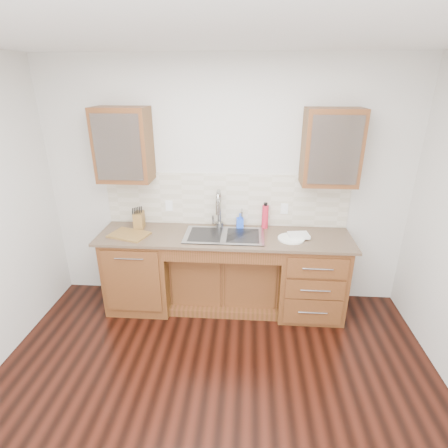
# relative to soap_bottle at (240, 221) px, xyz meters

# --- Properties ---
(ground) EXTENTS (4.00, 3.50, 0.10)m
(ground) POSITION_rel_soap_bottle_xyz_m (-0.16, -1.64, -1.05)
(ground) COLOR black
(ceiling) EXTENTS (4.00, 3.50, 0.10)m
(ceiling) POSITION_rel_soap_bottle_xyz_m (-0.16, -1.64, 1.75)
(ceiling) COLOR white
(ceiling) RESTS_ON wall_back
(wall_back) EXTENTS (4.00, 0.10, 2.70)m
(wall_back) POSITION_rel_soap_bottle_xyz_m (-0.16, 0.16, 0.35)
(wall_back) COLOR silver
(wall_back) RESTS_ON ground
(base_cabinet_left) EXTENTS (0.70, 0.62, 0.88)m
(base_cabinet_left) POSITION_rel_soap_bottle_xyz_m (-1.11, -0.20, -0.56)
(base_cabinet_left) COLOR #593014
(base_cabinet_left) RESTS_ON ground
(base_cabinet_center) EXTENTS (1.20, 0.44, 0.70)m
(base_cabinet_center) POSITION_rel_soap_bottle_xyz_m (-0.16, -0.11, -0.65)
(base_cabinet_center) COLOR #593014
(base_cabinet_center) RESTS_ON ground
(base_cabinet_right) EXTENTS (0.70, 0.62, 0.88)m
(base_cabinet_right) POSITION_rel_soap_bottle_xyz_m (0.79, -0.20, -0.56)
(base_cabinet_right) COLOR #593014
(base_cabinet_right) RESTS_ON ground
(countertop) EXTENTS (2.70, 0.65, 0.03)m
(countertop) POSITION_rel_soap_bottle_xyz_m (-0.16, -0.21, -0.10)
(countertop) COLOR #84705B
(countertop) RESTS_ON base_cabinet_left
(backsplash) EXTENTS (2.70, 0.02, 0.59)m
(backsplash) POSITION_rel_soap_bottle_xyz_m (-0.16, 0.10, 0.21)
(backsplash) COLOR beige
(backsplash) RESTS_ON wall_back
(sink) EXTENTS (0.84, 0.46, 0.19)m
(sink) POSITION_rel_soap_bottle_xyz_m (-0.16, -0.23, -0.17)
(sink) COLOR #9E9EA5
(sink) RESTS_ON countertop
(faucet) EXTENTS (0.04, 0.04, 0.40)m
(faucet) POSITION_rel_soap_bottle_xyz_m (-0.23, 0.00, 0.11)
(faucet) COLOR #999993
(faucet) RESTS_ON countertop
(filter_tap) EXTENTS (0.02, 0.02, 0.24)m
(filter_tap) POSITION_rel_soap_bottle_xyz_m (0.02, 0.01, 0.03)
(filter_tap) COLOR #999993
(filter_tap) RESTS_ON countertop
(upper_cabinet_left) EXTENTS (0.55, 0.34, 0.75)m
(upper_cabinet_left) POSITION_rel_soap_bottle_xyz_m (-1.21, -0.06, 0.83)
(upper_cabinet_left) COLOR #593014
(upper_cabinet_left) RESTS_ON wall_back
(upper_cabinet_right) EXTENTS (0.55, 0.34, 0.75)m
(upper_cabinet_right) POSITION_rel_soap_bottle_xyz_m (0.89, -0.06, 0.83)
(upper_cabinet_right) COLOR #593014
(upper_cabinet_right) RESTS_ON wall_back
(outlet_left) EXTENTS (0.08, 0.01, 0.12)m
(outlet_left) POSITION_rel_soap_bottle_xyz_m (-0.81, 0.09, 0.12)
(outlet_left) COLOR white
(outlet_left) RESTS_ON backsplash
(outlet_right) EXTENTS (0.08, 0.01, 0.12)m
(outlet_right) POSITION_rel_soap_bottle_xyz_m (0.49, 0.09, 0.12)
(outlet_right) COLOR white
(outlet_right) RESTS_ON backsplash
(soap_bottle) EXTENTS (0.08, 0.09, 0.17)m
(soap_bottle) POSITION_rel_soap_bottle_xyz_m (0.00, 0.00, 0.00)
(soap_bottle) COLOR blue
(soap_bottle) RESTS_ON countertop
(water_bottle) EXTENTS (0.08, 0.08, 0.27)m
(water_bottle) POSITION_rel_soap_bottle_xyz_m (0.28, 0.02, 0.05)
(water_bottle) COLOR red
(water_bottle) RESTS_ON countertop
(plate) EXTENTS (0.36, 0.36, 0.02)m
(plate) POSITION_rel_soap_bottle_xyz_m (0.54, -0.26, -0.08)
(plate) COLOR white
(plate) RESTS_ON countertop
(dish_towel) EXTENTS (0.23, 0.18, 0.03)m
(dish_towel) POSITION_rel_soap_bottle_xyz_m (0.62, -0.23, -0.05)
(dish_towel) COLOR white
(dish_towel) RESTS_ON plate
(knife_block) EXTENTS (0.11, 0.17, 0.18)m
(knife_block) POSITION_rel_soap_bottle_xyz_m (-1.12, -0.08, 0.01)
(knife_block) COLOR brown
(knife_block) RESTS_ON countertop
(cutting_board) EXTENTS (0.46, 0.38, 0.02)m
(cutting_board) POSITION_rel_soap_bottle_xyz_m (-1.17, -0.29, -0.08)
(cutting_board) COLOR #916747
(cutting_board) RESTS_ON countertop
(cup_left_a) EXTENTS (0.15, 0.15, 0.10)m
(cup_left_a) POSITION_rel_soap_bottle_xyz_m (-1.30, -0.06, 0.78)
(cup_left_a) COLOR white
(cup_left_a) RESTS_ON upper_cabinet_left
(cup_left_b) EXTENTS (0.12, 0.12, 0.09)m
(cup_left_b) POSITION_rel_soap_bottle_xyz_m (-1.13, -0.06, 0.77)
(cup_left_b) COLOR white
(cup_left_b) RESTS_ON upper_cabinet_left
(cup_right_a) EXTENTS (0.14, 0.14, 0.09)m
(cup_right_a) POSITION_rel_soap_bottle_xyz_m (0.74, -0.06, 0.78)
(cup_right_a) COLOR white
(cup_right_a) RESTS_ON upper_cabinet_right
(cup_right_b) EXTENTS (0.09, 0.09, 0.08)m
(cup_right_b) POSITION_rel_soap_bottle_xyz_m (1.04, -0.06, 0.77)
(cup_right_b) COLOR white
(cup_right_b) RESTS_ON upper_cabinet_right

